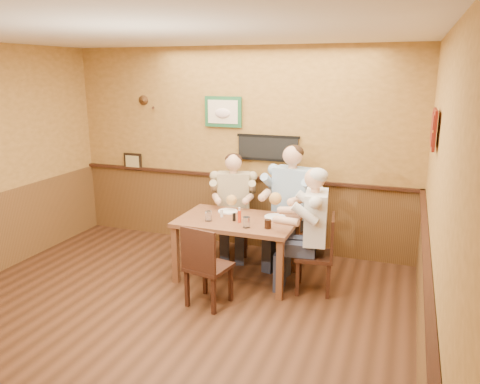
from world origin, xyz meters
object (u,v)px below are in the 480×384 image
Objects in this scene: chair_back_right at (292,227)px; diner_white_elder at (315,237)px; water_glass_mid at (246,222)px; diner_tan_shirt at (234,210)px; water_glass_left at (208,216)px; chair_near_side at (209,265)px; cola_tumbler at (268,224)px; salt_shaker at (222,213)px; chair_right_end at (314,254)px; pepper_shaker at (234,217)px; hot_sauce_bottle at (239,216)px; dining_table at (238,226)px; diner_blue_polo at (292,211)px; chair_back_left at (234,223)px.

diner_white_elder is (0.44, -0.72, 0.16)m from chair_back_right.
chair_back_right is 1.03m from water_glass_mid.
water_glass_left is at bearing -105.80° from diner_tan_shirt.
chair_near_side reaches higher than cola_tumbler.
cola_tumbler is (0.49, 0.54, 0.34)m from chair_near_side.
water_glass_left is at bearing 171.57° from water_glass_mid.
water_glass_mid is 0.49m from salt_shaker.
water_glass_mid is (0.52, -0.98, 0.18)m from diner_tan_shirt.
chair_back_right is 1.09× the size of chair_right_end.
cola_tumbler is at bearing -122.07° from chair_near_side.
chair_right_end is at bearing 16.03° from water_glass_mid.
pepper_shaker is (-0.96, -0.04, 0.15)m from diner_white_elder.
diner_tan_shirt is at bearing -69.26° from chair_near_side.
diner_tan_shirt is at bearing 91.52° from water_glass_left.
chair_right_end is at bearing 4.63° from hot_sauce_bottle.
chair_right_end is 9.74× the size of salt_shaker.
chair_near_side is 7.40× the size of water_glass_mid.
chair_right_end reaches higher than water_glass_mid.
diner_tan_shirt is (-0.32, 0.72, -0.03)m from dining_table.
diner_tan_shirt is (-0.83, 0.04, 0.14)m from chair_back_right.
hot_sauce_bottle reaches higher than salt_shaker.
diner_white_elder is 0.90m from hot_sauce_bottle.
salt_shaker is (-0.21, 0.01, 0.14)m from dining_table.
diner_blue_polo is 11.92× the size of water_glass_left.
chair_back_right is at bearing 60.99° from hot_sauce_bottle.
chair_back_right is at bearing 43.04° from salt_shaker.
hot_sauce_bottle is at bearing -24.51° from salt_shaker.
water_glass_mid reaches higher than dining_table.
diner_blue_polo is at bearing 85.76° from cola_tumbler.
chair_right_end reaches higher than dining_table.
water_glass_mid is at bearing -51.88° from dining_table.
chair_back_left is at bearing -171.02° from diner_blue_polo.
diner_tan_shirt reaches higher than chair_near_side.
water_glass_left is at bearing 178.42° from cola_tumbler.
cola_tumbler is 0.68m from salt_shaker.
diner_tan_shirt is 0.92m from water_glass_left.
diner_white_elder is (1.27, -0.76, 0.02)m from diner_tan_shirt.
diner_tan_shirt is at bearing 0.00° from chair_back_left.
chair_back_right is at bearing 85.76° from cola_tumbler.
chair_back_right is (0.83, -0.04, 0.05)m from chair_back_left.
diner_white_elder is at bearing -134.72° from chair_near_side.
dining_table is at bearing 128.12° from water_glass_mid.
hot_sauce_bottle is (0.07, -0.12, 0.17)m from dining_table.
dining_table is at bearing -2.55° from salt_shaker.
chair_back_right is at bearing 46.96° from water_glass_left.
chair_right_end is 0.64× the size of diner_blue_polo.
diner_white_elder reaches higher than diner_tan_shirt.
diner_white_elder is 1.17m from salt_shaker.
cola_tumbler is at bearing -67.77° from diner_tan_shirt.
pepper_shaker is at bearing 164.70° from cola_tumbler.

